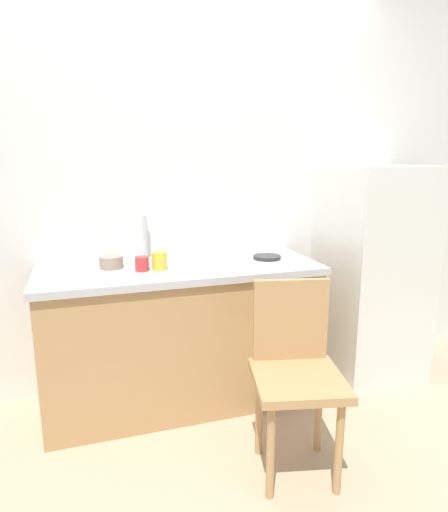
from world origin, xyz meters
The scene contains 12 objects.
ground_plane centered at (0.00, 0.00, 0.00)m, with size 8.00×8.00×0.00m, color tan.
back_wall centered at (0.00, 1.00, 1.26)m, with size 4.80×0.10×2.52m, color silver.
cabinet_base centered at (-0.13, 0.65, 0.40)m, with size 1.56×0.60×0.80m, color tan.
countertop centered at (-0.13, 0.65, 0.82)m, with size 1.60×0.64×0.04m, color #B7B7BC.
faucet centered at (-0.29, 0.90, 0.97)m, with size 0.02×0.02×0.26m, color #B7B7BC.
refrigerator centered at (1.16, 0.64, 0.70)m, with size 0.58×0.61×1.40m, color silver.
chair centered at (0.24, -0.09, 0.50)m, with size 0.48×0.48×0.89m.
dish_tray centered at (0.06, 0.68, 0.87)m, with size 0.28×0.20×0.05m, color white.
terracotta_bowl centered at (-0.51, 0.71, 0.88)m, with size 0.13×0.13×0.07m, color gray.
hotplate centered at (0.42, 0.66, 0.85)m, with size 0.17×0.17×0.02m, color #2D2D2D.
cup_red centered at (-0.35, 0.60, 0.88)m, with size 0.08×0.08×0.08m, color red.
cup_yellow centered at (-0.26, 0.60, 0.89)m, with size 0.08×0.08×0.10m, color yellow.
Camera 1 is at (-0.65, -1.80, 1.46)m, focal length 31.31 mm.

